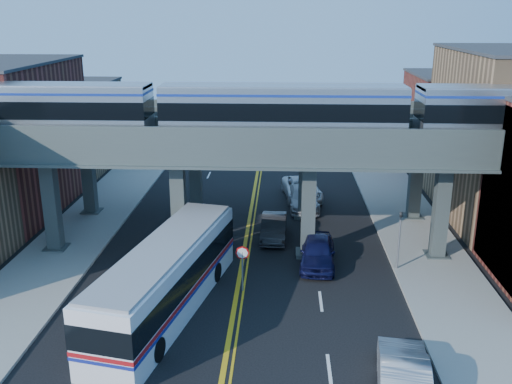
# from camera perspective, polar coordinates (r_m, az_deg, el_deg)

# --- Properties ---
(ground) EXTENTS (120.00, 120.00, 0.00)m
(ground) POSITION_cam_1_polar(r_m,az_deg,el_deg) (29.04, -2.38, -12.54)
(ground) COLOR black
(ground) RESTS_ON ground
(sidewalk_west) EXTENTS (5.00, 70.00, 0.16)m
(sidewalk_west) POSITION_cam_1_polar(r_m,az_deg,el_deg) (40.36, -17.62, -4.34)
(sidewalk_west) COLOR gray
(sidewalk_west) RESTS_ON ground
(sidewalk_east) EXTENTS (5.00, 70.00, 0.16)m
(sidewalk_east) POSITION_cam_1_polar(r_m,az_deg,el_deg) (38.98, 16.14, -4.99)
(sidewalk_east) COLOR gray
(sidewalk_east) RESTS_ON ground
(building_west_b) EXTENTS (8.00, 14.00, 11.00)m
(building_west_b) POSITION_cam_1_polar(r_m,az_deg,el_deg) (46.92, -23.83, 4.91)
(building_west_b) COLOR maroon
(building_west_b) RESTS_ON ground
(building_west_c) EXTENTS (8.00, 10.00, 8.00)m
(building_west_c) POSITION_cam_1_polar(r_m,az_deg,el_deg) (58.88, -18.18, 6.33)
(building_west_c) COLOR #94704C
(building_west_c) RESTS_ON ground
(building_east_b) EXTENTS (8.00, 14.00, 12.00)m
(building_east_b) POSITION_cam_1_polar(r_m,az_deg,el_deg) (44.90, 23.83, 5.06)
(building_east_b) COLOR #94704C
(building_east_b) RESTS_ON ground
(building_east_c) EXTENTS (8.00, 10.00, 9.00)m
(building_east_c) POSITION_cam_1_polar(r_m,az_deg,el_deg) (57.27, 19.18, 6.45)
(building_east_c) COLOR maroon
(building_east_c) RESTS_ON ground
(elevated_viaduct_near) EXTENTS (52.00, 3.60, 7.40)m
(elevated_viaduct_near) POSITION_cam_1_polar(r_m,az_deg,el_deg) (34.08, -1.33, 3.82)
(elevated_viaduct_near) COLOR #3B4444
(elevated_viaduct_near) RESTS_ON ground
(elevated_viaduct_far) EXTENTS (52.00, 3.60, 7.40)m
(elevated_viaduct_far) POSITION_cam_1_polar(r_m,az_deg,el_deg) (40.90, -0.64, 6.14)
(elevated_viaduct_far) COLOR #3B4444
(elevated_viaduct_far) RESTS_ON ground
(transit_train) EXTENTS (43.87, 2.75, 3.20)m
(transit_train) POSITION_cam_1_polar(r_m,az_deg,el_deg) (33.47, 2.67, 8.20)
(transit_train) COLOR black
(transit_train) RESTS_ON elevated_viaduct_near
(stop_sign) EXTENTS (0.76, 0.09, 2.63)m
(stop_sign) POSITION_cam_1_polar(r_m,az_deg,el_deg) (30.87, -1.37, -6.94)
(stop_sign) COLOR slate
(stop_sign) RESTS_ON ground
(traffic_signal) EXTENTS (0.15, 0.18, 4.10)m
(traffic_signal) POSITION_cam_1_polar(r_m,az_deg,el_deg) (34.04, 14.15, -4.11)
(traffic_signal) COLOR slate
(traffic_signal) RESTS_ON ground
(transit_bus) EXTENTS (5.64, 13.67, 3.44)m
(transit_bus) POSITION_cam_1_polar(r_m,az_deg,el_deg) (29.30, -8.95, -8.56)
(transit_bus) COLOR white
(transit_bus) RESTS_ON ground
(car_lane_a) EXTENTS (2.37, 5.19, 1.73)m
(car_lane_a) POSITION_cam_1_polar(r_m,az_deg,el_deg) (34.50, 6.18, -5.94)
(car_lane_a) COLOR #0F1138
(car_lane_a) RESTS_ON ground
(car_lane_b) EXTENTS (1.74, 4.73, 1.55)m
(car_lane_b) POSITION_cam_1_polar(r_m,az_deg,el_deg) (38.34, 1.79, -3.53)
(car_lane_b) COLOR #29292B
(car_lane_b) RESTS_ON ground
(car_lane_c) EXTENTS (3.48, 6.21, 1.64)m
(car_lane_c) POSITION_cam_1_polar(r_m,az_deg,el_deg) (46.57, 4.60, 0.32)
(car_lane_c) COLOR white
(car_lane_c) RESTS_ON ground
(car_lane_d) EXTENTS (2.63, 5.66, 1.60)m
(car_lane_d) POSITION_cam_1_polar(r_m,az_deg,el_deg) (44.39, 4.69, -0.57)
(car_lane_d) COLOR #B5B5BA
(car_lane_d) RESTS_ON ground
(car_parked_curb) EXTENTS (2.64, 5.69, 1.81)m
(car_parked_curb) POSITION_cam_1_polar(r_m,az_deg,el_deg) (24.23, 14.51, -17.36)
(car_parked_curb) COLOR #999A9E
(car_parked_curb) RESTS_ON ground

